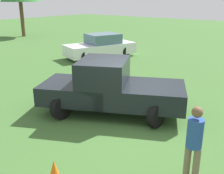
{
  "coord_description": "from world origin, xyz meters",
  "views": [
    {
      "loc": [
        6.13,
        4.39,
        3.65
      ],
      "look_at": [
        -0.27,
        -0.71,
        0.9
      ],
      "focal_mm": 42.88,
      "sensor_mm": 36.0,
      "label": 1
    }
  ],
  "objects_px": {
    "pickup_truck": "(108,86)",
    "traffic_cone": "(55,172)",
    "sedan_near": "(101,46)",
    "person_bystander": "(194,141)"
  },
  "relations": [
    {
      "from": "pickup_truck",
      "to": "traffic_cone",
      "type": "bearing_deg",
      "value": -95.16
    },
    {
      "from": "person_bystander",
      "to": "traffic_cone",
      "type": "height_order",
      "value": "person_bystander"
    },
    {
      "from": "pickup_truck",
      "to": "sedan_near",
      "type": "distance_m",
      "value": 8.75
    },
    {
      "from": "pickup_truck",
      "to": "sedan_near",
      "type": "relative_size",
      "value": 1.03
    },
    {
      "from": "sedan_near",
      "to": "traffic_cone",
      "type": "bearing_deg",
      "value": 55.6
    },
    {
      "from": "pickup_truck",
      "to": "traffic_cone",
      "type": "height_order",
      "value": "pickup_truck"
    },
    {
      "from": "pickup_truck",
      "to": "person_bystander",
      "type": "relative_size",
      "value": 2.93
    },
    {
      "from": "sedan_near",
      "to": "person_bystander",
      "type": "distance_m",
      "value": 12.47
    },
    {
      "from": "sedan_near",
      "to": "person_bystander",
      "type": "height_order",
      "value": "person_bystander"
    },
    {
      "from": "pickup_truck",
      "to": "traffic_cone",
      "type": "xyz_separation_m",
      "value": [
        3.49,
        1.43,
        -0.64
      ]
    }
  ]
}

